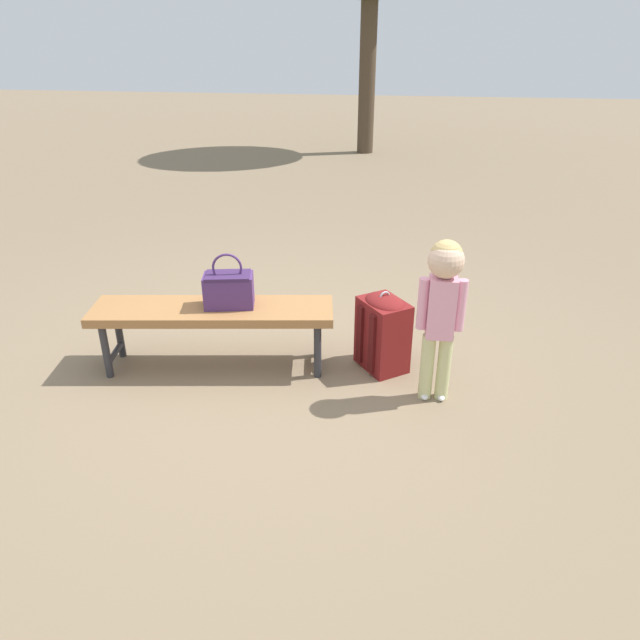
{
  "coord_description": "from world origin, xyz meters",
  "views": [
    {
      "loc": [
        0.86,
        -3.35,
        2.08
      ],
      "look_at": [
        0.34,
        -0.09,
        0.45
      ],
      "focal_mm": 32.7,
      "sensor_mm": 36.0,
      "label": 1
    }
  ],
  "objects_px": {
    "park_bench": "(213,315)",
    "backpack_large": "(383,330)",
    "handbag": "(229,288)",
    "child_standing": "(442,297)"
  },
  "relations": [
    {
      "from": "park_bench",
      "to": "backpack_large",
      "type": "xyz_separation_m",
      "value": [
        1.13,
        0.17,
        -0.11
      ]
    },
    {
      "from": "handbag",
      "to": "backpack_large",
      "type": "bearing_deg",
      "value": 7.55
    },
    {
      "from": "child_standing",
      "to": "backpack_large",
      "type": "bearing_deg",
      "value": 136.55
    },
    {
      "from": "handbag",
      "to": "backpack_large",
      "type": "relative_size",
      "value": 0.65
    },
    {
      "from": "handbag",
      "to": "backpack_large",
      "type": "xyz_separation_m",
      "value": [
        1.02,
        0.14,
        -0.29
      ]
    },
    {
      "from": "child_standing",
      "to": "backpack_large",
      "type": "xyz_separation_m",
      "value": [
        -0.35,
        0.33,
        -0.41
      ]
    },
    {
      "from": "park_bench",
      "to": "child_standing",
      "type": "xyz_separation_m",
      "value": [
        1.48,
        -0.15,
        0.3
      ]
    },
    {
      "from": "handbag",
      "to": "backpack_large",
      "type": "height_order",
      "value": "handbag"
    },
    {
      "from": "child_standing",
      "to": "backpack_large",
      "type": "relative_size",
      "value": 1.83
    },
    {
      "from": "child_standing",
      "to": "backpack_large",
      "type": "height_order",
      "value": "child_standing"
    }
  ]
}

